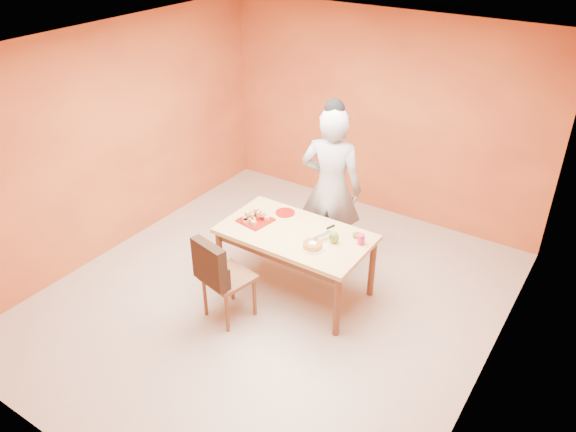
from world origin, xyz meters
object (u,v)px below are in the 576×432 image
Objects in this scene: dining_table at (295,240)px; pastry_platter at (256,220)px; person at (331,189)px; dining_chair at (227,276)px; magenta_glass at (361,239)px; checker_tin at (358,236)px; egg_ornament at (334,237)px; red_dinner_plate at (285,213)px; sponge_cake at (312,245)px.

pastry_platter is (-0.49, -0.04, 0.10)m from dining_table.
dining_chair is at bearing 62.70° from person.
magenta_glass is (0.68, 0.18, 0.15)m from dining_table.
dining_table is at bearing -154.75° from checker_tin.
egg_ornament is at bearing 108.34° from person.
dining_chair reaches higher than magenta_glass.
person is at bearing 56.44° from pastry_platter.
checker_tin is (0.59, 0.28, 0.11)m from dining_table.
red_dinner_plate is 1.09× the size of sponge_cake.
checker_tin is (0.91, 0.00, 0.01)m from red_dinner_plate.
dining_chair is at bearing -77.77° from pastry_platter.
magenta_glass is (1.02, 0.94, 0.30)m from dining_chair.
person is 18.38× the size of checker_tin.
pastry_platter is 1.58× the size of sponge_cake.
dining_chair is 3.12× the size of pastry_platter.
magenta_glass is at bearing 54.70° from dining_chair.
person is 9.66× the size of sponge_cake.
dining_table is 0.82× the size of person.
pastry_platter is at bearing -118.76° from red_dinner_plate.
egg_ornament is (0.42, -0.67, -0.15)m from person.
person reaches higher than red_dinner_plate.
dining_chair reaches higher than pastry_platter.
person reaches higher than magenta_glass.
egg_ornament is at bearing 6.17° from dining_table.
sponge_cake is at bearing -124.91° from egg_ornament.
checker_tin reaches higher than dining_table.
egg_ornament reaches higher than magenta_glass.
checker_tin is at bearing 53.93° from egg_ornament.
dining_chair reaches higher than dining_table.
pastry_platter is 0.37m from red_dinner_plate.
dining_table is at bearing 74.89° from person.
sponge_cake reaches higher than checker_tin.
dining_table is 1.62× the size of dining_chair.
red_dinner_plate is at bearing 160.61° from egg_ornament.
dining_table is 0.37m from sponge_cake.
dining_chair is at bearing -136.44° from egg_ornament.
dining_table is 7.30× the size of red_dinner_plate.
person is 6.13× the size of pastry_platter.
person reaches higher than checker_tin.
magenta_glass reaches higher than pastry_platter.
dining_table is 0.47m from egg_ornament.
red_dinner_plate is at bearing 61.24° from pastry_platter.
egg_ornament reaches higher than dining_table.
dining_chair is at bearing -131.87° from checker_tin.
dining_chair is at bearing -137.13° from sponge_cake.
magenta_glass is (0.37, 0.34, 0.02)m from sponge_cake.
checker_tin is at bearing 25.25° from dining_table.
pastry_platter is at bearing -163.38° from checker_tin.
person is 0.94m from sponge_cake.
pastry_platter is 2.93× the size of magenta_glass.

